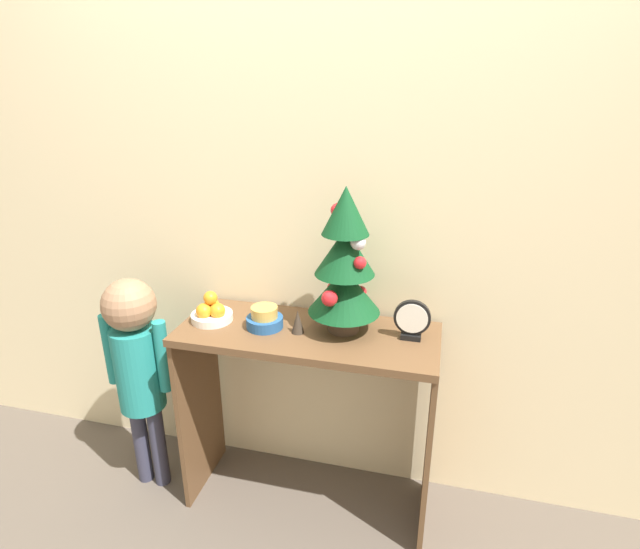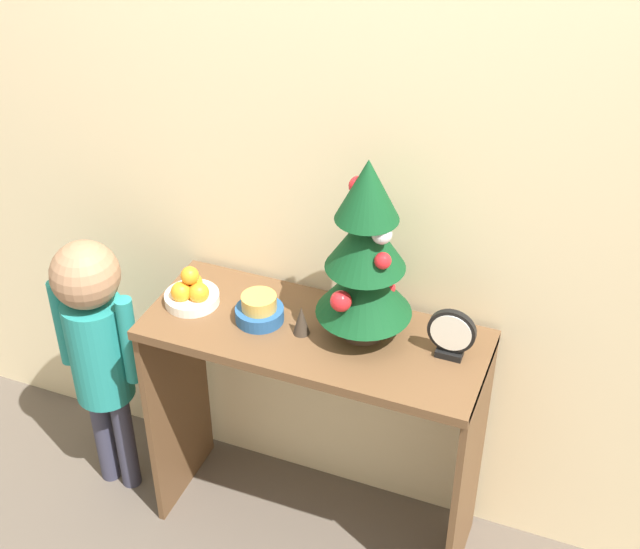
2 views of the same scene
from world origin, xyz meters
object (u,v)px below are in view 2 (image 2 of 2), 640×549
Objects in this scene: figurine at (301,320)px; desk_clock at (451,335)px; mini_tree at (365,255)px; child_figure at (96,337)px; singing_bowl at (259,310)px; fruit_bowl at (191,292)px.

desk_clock is at bearing 7.35° from figurine.
mini_tree is 0.56× the size of child_figure.
mini_tree is at bearing 20.95° from figurine.
mini_tree is at bearing 178.07° from desk_clock.
child_figure reaches higher than figurine.
desk_clock is 0.42m from figurine.
desk_clock is (0.25, -0.01, -0.19)m from mini_tree.
singing_bowl is at bearing -170.44° from mini_tree.
mini_tree is 3.39× the size of fruit_bowl.
child_figure is (-0.68, -0.05, -0.22)m from figurine.
figurine is 0.72m from child_figure.
mini_tree is 3.91× the size of singing_bowl.
desk_clock is at bearing 4.32° from singing_bowl.
singing_bowl is (-0.30, -0.05, -0.23)m from mini_tree.
desk_clock is 1.13m from child_figure.
fruit_bowl is at bearing 177.56° from figurine.
figurine is at bearing -5.04° from singing_bowl.
singing_bowl is 0.59m from child_figure.
child_figure is at bearing -173.34° from singing_bowl.
figurine is at bearing -172.65° from desk_clock.
fruit_bowl is 0.78m from desk_clock.
mini_tree is 3.59× the size of desk_clock.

